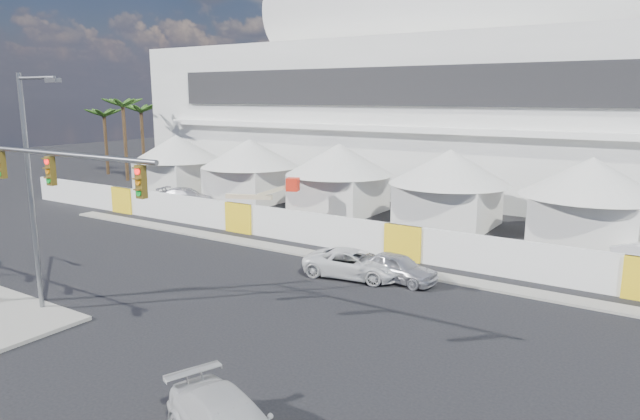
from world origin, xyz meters
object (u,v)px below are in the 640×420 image
Objects in this scene: streetlight_median at (33,178)px; boom_lift at (241,210)px; sedan_silver at (397,267)px; lot_car_c at (186,197)px; pickup_curb at (353,264)px; traffic_mast at (0,208)px.

streetlight_median is 19.23m from boom_lift.
sedan_silver is 25.18m from lot_car_c.
pickup_curb is 14.88m from boom_lift.
boom_lift is at bearing 74.56° from sedan_silver.
streetlight_median is (-8.66, -11.28, 5.07)m from pickup_curb.
pickup_curb is at bearing 53.56° from traffic_mast.
traffic_mast reaches higher than lot_car_c.
lot_car_c reaches higher than pickup_curb.
traffic_mast is 1.83× the size of boom_lift.
pickup_curb is 15.97m from traffic_mast.
boom_lift is (-4.60, 18.02, -4.88)m from streetlight_median.
sedan_silver is at bearing -121.94° from lot_car_c.
streetlight_median is (12.85, -20.51, 5.06)m from lot_car_c.
streetlight_median is at bearing 144.00° from sedan_silver.
pickup_curb is 15.10m from streetlight_median.
boom_lift reaches higher than sedan_silver.
traffic_mast is at bearing -114.64° from streetlight_median.
sedan_silver is 0.61× the size of boom_lift.
traffic_mast is 19.97m from boom_lift.
boom_lift reaches higher than pickup_curb.
traffic_mast reaches higher than pickup_curb.
streetlight_median is at bearing 133.64° from pickup_curb.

